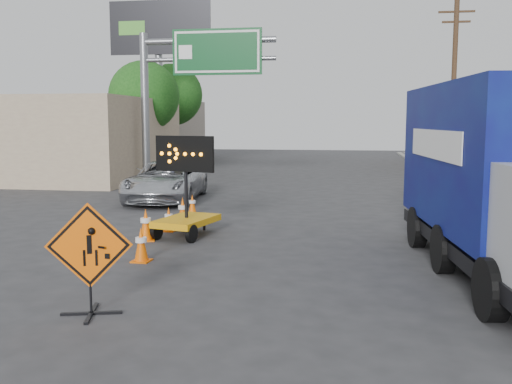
% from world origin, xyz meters
% --- Properties ---
extents(ground, '(100.00, 100.00, 0.00)m').
position_xyz_m(ground, '(0.00, 0.00, 0.00)').
color(ground, '#2D2D30').
rests_on(ground, ground).
extents(curb_right, '(0.40, 60.00, 0.12)m').
position_xyz_m(curb_right, '(7.20, 15.00, 0.06)').
color(curb_right, gray).
rests_on(curb_right, ground).
extents(storefront_left_near, '(14.00, 10.00, 4.00)m').
position_xyz_m(storefront_left_near, '(-14.00, 20.00, 2.00)').
color(storefront_left_near, tan).
rests_on(storefront_left_near, ground).
extents(storefront_left_far, '(12.00, 10.00, 4.40)m').
position_xyz_m(storefront_left_far, '(-15.00, 34.00, 2.20)').
color(storefront_left_far, gray).
rests_on(storefront_left_far, ground).
extents(highway_gantry, '(6.18, 0.38, 6.90)m').
position_xyz_m(highway_gantry, '(-4.43, 17.96, 5.07)').
color(highway_gantry, slate).
rests_on(highway_gantry, ground).
extents(billboard, '(6.10, 0.54, 9.85)m').
position_xyz_m(billboard, '(-8.35, 25.87, 7.35)').
color(billboard, slate).
rests_on(billboard, ground).
extents(utility_pole_far, '(1.80, 0.26, 9.00)m').
position_xyz_m(utility_pole_far, '(8.00, 24.00, 4.68)').
color(utility_pole_far, '#48301E').
rests_on(utility_pole_far, ground).
extents(tree_left_near, '(3.71, 3.71, 6.03)m').
position_xyz_m(tree_left_near, '(-8.00, 22.00, 4.16)').
color(tree_left_near, '#48301E').
rests_on(tree_left_near, ground).
extents(tree_left_far, '(4.10, 4.10, 6.66)m').
position_xyz_m(tree_left_far, '(-9.00, 30.00, 4.60)').
color(tree_left_far, '#48301E').
rests_on(tree_left_far, ground).
extents(construction_sign, '(1.25, 0.89, 1.70)m').
position_xyz_m(construction_sign, '(-1.13, 0.69, 0.90)').
color(construction_sign, black).
rests_on(construction_sign, ground).
extents(arrow_board, '(1.57, 1.98, 2.53)m').
position_xyz_m(arrow_board, '(-1.32, 6.56, 0.58)').
color(arrow_board, orange).
rests_on(arrow_board, ground).
extents(pickup_truck, '(2.83, 5.35, 1.43)m').
position_xyz_m(pickup_truck, '(-3.87, 12.77, 0.72)').
color(pickup_truck, '#BABCC2').
rests_on(pickup_truck, ground).
extents(box_truck, '(2.99, 7.79, 3.61)m').
position_xyz_m(box_truck, '(5.56, 4.04, 1.64)').
color(box_truck, black).
rests_on(box_truck, ground).
extents(cone_a, '(0.39, 0.39, 0.72)m').
position_xyz_m(cone_a, '(-1.54, 3.92, 0.36)').
color(cone_a, '#F55F05').
rests_on(cone_a, ground).
extents(cone_b, '(0.50, 0.50, 0.79)m').
position_xyz_m(cone_b, '(-2.16, 5.93, 0.39)').
color(cone_b, '#F55F05').
rests_on(cone_b, ground).
extents(cone_c, '(0.33, 0.33, 0.65)m').
position_xyz_m(cone_c, '(-1.98, 7.14, 0.33)').
color(cone_c, '#F55F05').
rests_on(cone_c, ground).
extents(cone_d, '(0.45, 0.45, 0.77)m').
position_xyz_m(cone_d, '(-1.91, 8.20, 0.38)').
color(cone_d, '#F55F05').
rests_on(cone_d, ground).
extents(cone_e, '(0.34, 0.34, 0.63)m').
position_xyz_m(cone_e, '(-2.09, 9.88, 0.31)').
color(cone_e, '#F55F05').
rests_on(cone_e, ground).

